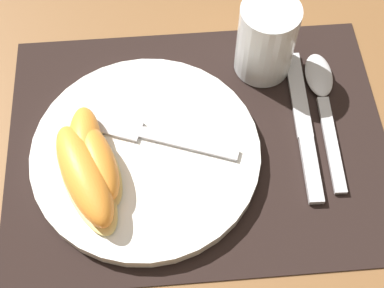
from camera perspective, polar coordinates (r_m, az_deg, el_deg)
The scene contains 10 objects.
ground_plane at distance 0.63m, azimuth 0.61°, elevation 0.18°, with size 3.00×3.00×0.00m, color brown.
placemat at distance 0.63m, azimuth 0.61°, elevation 0.27°, with size 0.44×0.33×0.00m.
plate at distance 0.61m, azimuth -4.94°, elevation -1.03°, with size 0.26×0.26×0.02m.
juice_glass at distance 0.66m, azimuth 7.85°, elevation 10.62°, with size 0.07×0.07×0.10m.
knife at distance 0.65m, azimuth 11.84°, elevation 1.82°, with size 0.03×0.21×0.01m.
spoon at distance 0.68m, azimuth 13.69°, elevation 5.37°, with size 0.04×0.19×0.01m.
fork at distance 0.61m, azimuth -4.83°, elevation 1.10°, with size 0.18×0.08×0.00m.
citrus_wedge_0 at distance 0.60m, azimuth -11.26°, elevation -0.34°, with size 0.05×0.11×0.04m.
citrus_wedge_1 at distance 0.58m, azimuth -9.97°, elevation -1.96°, with size 0.07×0.11×0.04m.
citrus_wedge_2 at distance 0.58m, azimuth -11.37°, elevation -3.39°, with size 0.09×0.14×0.04m.
Camera 1 is at (-0.03, -0.31, 0.55)m, focal length 50.00 mm.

